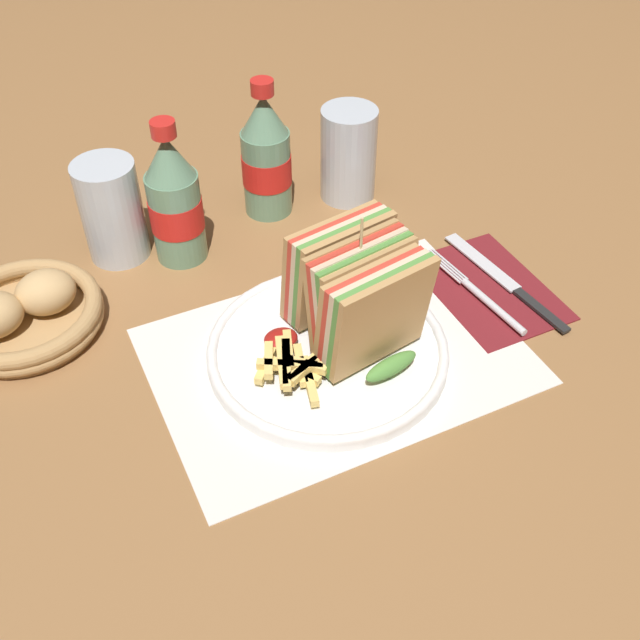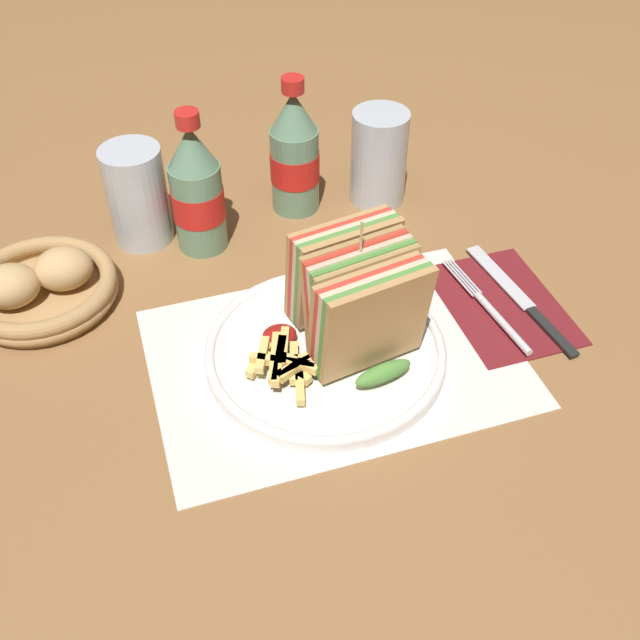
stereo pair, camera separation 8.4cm
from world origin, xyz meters
The scene contains 14 objects.
ground_plane centered at (0.00, 0.00, 0.00)m, with size 4.00×4.00×0.00m, color olive.
placemat centered at (0.04, -0.03, 0.00)m, with size 0.41×0.29×0.00m.
plate_main centered at (0.03, -0.03, 0.01)m, with size 0.27×0.27×0.02m.
club_sandwich centered at (0.06, -0.03, 0.08)m, with size 0.13×0.17×0.16m.
fries_pile centered at (-0.03, -0.05, 0.03)m, with size 0.08×0.10×0.02m.
ketchup_blob centered at (-0.02, -0.01, 0.03)m, with size 0.04×0.03×0.01m.
napkin centered at (0.26, -0.01, 0.00)m, with size 0.13×0.19×0.00m.
fork centered at (0.24, -0.03, 0.01)m, with size 0.03×0.18×0.01m.
knife centered at (0.28, -0.01, 0.01)m, with size 0.04×0.22×0.00m.
coke_bottle_near centered at (-0.06, 0.22, 0.08)m, with size 0.07×0.07×0.19m.
coke_bottle_far centered at (0.08, 0.27, 0.08)m, with size 0.07×0.07×0.19m.
glass_near centered at (0.20, 0.25, 0.06)m, with size 0.08×0.08×0.13m.
glass_far centered at (-0.13, 0.26, 0.06)m, with size 0.08×0.08×0.13m.
bread_basket centered at (-0.27, 0.17, 0.02)m, with size 0.18×0.18×0.06m.
Camera 1 is at (-0.24, -0.56, 0.61)m, focal length 42.00 mm.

